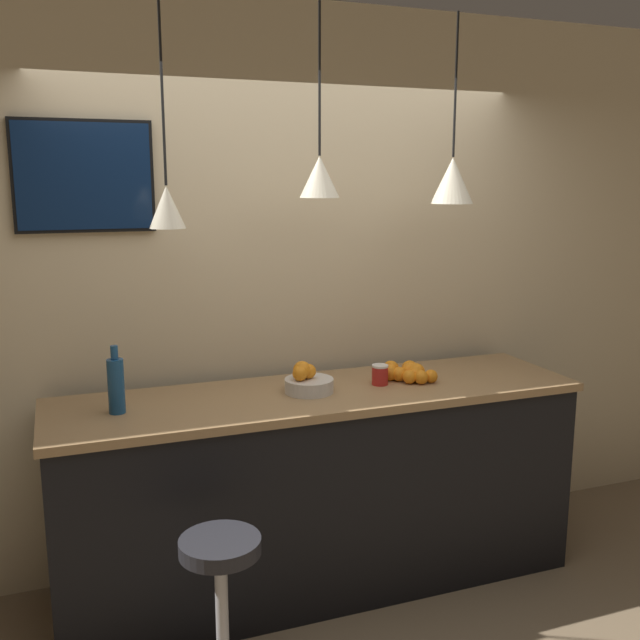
{
  "coord_description": "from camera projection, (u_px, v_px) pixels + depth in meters",
  "views": [
    {
      "loc": [
        -1.16,
        -2.45,
        2.02
      ],
      "look_at": [
        0.0,
        0.67,
        1.36
      ],
      "focal_mm": 40.0,
      "sensor_mm": 36.0,
      "label": 1
    }
  ],
  "objects": [
    {
      "name": "back_wall",
      "position": [
        290.0,
        289.0,
        3.78
      ],
      "size": [
        8.0,
        0.06,
        2.9
      ],
      "color": "beige",
      "rests_on": "ground_plane"
    },
    {
      "name": "service_counter",
      "position": [
        320.0,
        488.0,
        3.55
      ],
      "size": [
        2.58,
        0.69,
        1.01
      ],
      "color": "black",
      "rests_on": "ground_plane"
    },
    {
      "name": "bar_stool",
      "position": [
        222.0,
        603.0,
        2.74
      ],
      "size": [
        0.42,
        0.42,
        0.69
      ],
      "color": "#B7B7BC",
      "rests_on": "ground_plane"
    },
    {
      "name": "fruit_bowl",
      "position": [
        307.0,
        382.0,
        3.42
      ],
      "size": [
        0.24,
        0.24,
        0.15
      ],
      "color": "beige",
      "rests_on": "service_counter"
    },
    {
      "name": "orange_pile",
      "position": [
        407.0,
        372.0,
        3.63
      ],
      "size": [
        0.25,
        0.25,
        0.09
      ],
      "color": "orange",
      "rests_on": "service_counter"
    },
    {
      "name": "juice_bottle",
      "position": [
        116.0,
        385.0,
        3.1
      ],
      "size": [
        0.07,
        0.07,
        0.3
      ],
      "color": "navy",
      "rests_on": "service_counter"
    },
    {
      "name": "spread_jar",
      "position": [
        380.0,
        375.0,
        3.55
      ],
      "size": [
        0.08,
        0.08,
        0.1
      ],
      "color": "red",
      "rests_on": "service_counter"
    },
    {
      "name": "pendant_lamp_left",
      "position": [
        167.0,
        204.0,
        3.04
      ],
      "size": [
        0.16,
        0.16,
        0.99
      ],
      "color": "black"
    },
    {
      "name": "pendant_lamp_middle",
      "position": [
        320.0,
        176.0,
        3.26
      ],
      "size": [
        0.18,
        0.18,
        0.86
      ],
      "color": "black"
    },
    {
      "name": "pendant_lamp_right",
      "position": [
        452.0,
        180.0,
        3.5
      ],
      "size": [
        0.21,
        0.21,
        0.9
      ],
      "color": "black"
    },
    {
      "name": "mounted_tv",
      "position": [
        84.0,
        176.0,
        3.28
      ],
      "size": [
        0.63,
        0.04,
        0.51
      ],
      "color": "black"
    }
  ]
}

